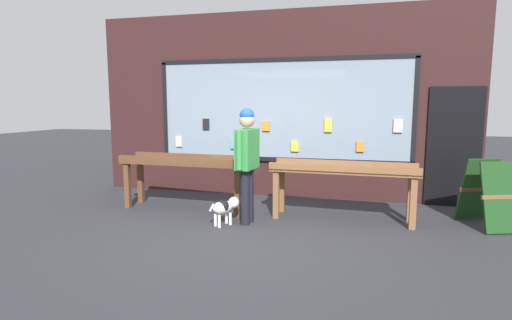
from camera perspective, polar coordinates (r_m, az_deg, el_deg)
name	(u,v)px	position (r m, az deg, el deg)	size (l,w,h in m)	color
ground_plane	(245,231)	(5.77, -1.56, -10.13)	(40.00, 40.00, 0.00)	#2D2D33
shopfront_facade	(280,106)	(7.81, 3.52, 7.68)	(7.31, 0.29, 3.55)	#331919
display_table_left	(185,167)	(6.90, -10.05, -0.99)	(2.24, 0.65, 0.93)	brown
display_table_right	(343,175)	(6.30, 12.34, -2.09)	(2.24, 0.64, 0.90)	brown
person_browsing	(247,156)	(5.94, -1.29, 0.55)	(0.28, 0.68, 1.74)	black
small_dog	(225,207)	(6.00, -4.48, -6.68)	(0.38, 0.48, 0.40)	white
sandwich_board_sign	(488,193)	(6.78, 30.21, -4.11)	(0.73, 0.93, 0.98)	#193F19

